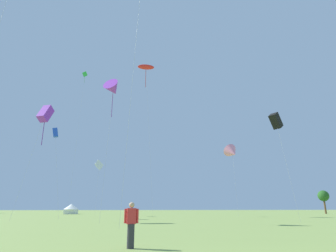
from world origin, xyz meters
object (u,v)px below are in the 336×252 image
Objects in this scene: kite_red_parafoil at (146,67)px; kite_green_diamond at (84,82)px; kite_white_diamond at (99,165)px; person_spectator at (131,225)px; kite_purple_delta at (113,89)px; festival_tent_center at (71,208)px; kite_black_box at (276,121)px; tree_distant_right at (323,196)px; kite_pink_delta at (232,152)px; kite_blue_box at (55,133)px; kite_purple_box at (45,114)px.

kite_green_diamond is at bearing 128.49° from kite_red_parafoil.
person_spectator is (5.80, -45.71, -8.89)m from kite_white_diamond.
kite_white_diamond is at bearing 98.00° from kite_purple_delta.
kite_green_diamond is 31.95m from festival_tent_center.
kite_black_box reaches higher than festival_tent_center.
tree_distant_right is (54.29, 36.57, -11.41)m from kite_purple_delta.
kite_red_parafoil is at bearing -174.98° from kite_pink_delta.
person_spectator is at bearing -94.07° from kite_red_parafoil.
kite_green_diamond reaches higher than kite_black_box.
kite_green_diamond is at bearing -175.61° from tree_distant_right.
kite_blue_box is at bearing -160.28° from tree_distant_right.
kite_purple_delta is (8.58, -3.01, 2.73)m from kite_purple_box.
kite_red_parafoil is 43.99m from person_spectator.
kite_green_diamond is 39.78m from kite_pink_delta.
tree_distant_right is (51.92, 57.93, 3.66)m from person_spectator.
kite_pink_delta is at bearing -40.22° from festival_tent_center.
kite_blue_box is 13.00m from kite_white_diamond.
kite_blue_box is 1.30× the size of kite_white_diamond.
festival_tent_center is (-1.56, 29.54, -12.03)m from kite_blue_box.
kite_black_box is 56.45m from festival_tent_center.
kite_green_diamond reaches higher than kite_white_diamond.
kite_red_parafoil is at bearing 85.93° from person_spectator.
kite_red_parafoil is 58.69m from tree_distant_right.
kite_purple_box is 1.11× the size of kite_pink_delta.
kite_black_box is 28.00m from person_spectator.
kite_blue_box is 25.33m from kite_green_diamond.
tree_distant_right reaches higher than person_spectator.
kite_purple_delta is 2.86× the size of tree_distant_right.
kite_red_parafoil is at bearing -51.51° from kite_green_diamond.
tree_distant_right is (64.07, 22.96, -8.90)m from kite_blue_box.
person_spectator is at bearing -82.77° from kite_white_diamond.
kite_black_box reaches higher than kite_white_diamond.
kite_purple_delta is (-21.36, -15.51, 4.56)m from kite_pink_delta.
kite_pink_delta is (30.48, -16.19, -19.77)m from kite_green_diamond.
kite_blue_box is at bearing 151.48° from kite_black_box.
kite_purple_box is 8.34× the size of person_spectator.
kite_pink_delta is 3.41× the size of festival_tent_center.
kite_pink_delta is at bearing 5.02° from kite_red_parafoil.
kite_pink_delta reaches higher than kite_black_box.
kite_pink_delta is at bearing -27.97° from kite_green_diamond.
festival_tent_center is at bearing 101.99° from person_spectator.
kite_purple_delta is at bearing 172.61° from kite_black_box.
kite_white_diamond is 0.84× the size of kite_pink_delta.
kite_purple_box is at bearing -86.08° from festival_tent_center.
festival_tent_center is at bearing 93.92° from kite_purple_box.
kite_black_box is (23.48, -26.95, 2.04)m from kite_white_diamond.
kite_blue_box reaches higher than kite_pink_delta.
festival_tent_center is (-16.23, 29.08, -25.44)m from kite_red_parafoil.
kite_blue_box is 33.98m from kite_black_box.
kite_white_diamond is at bearing 76.41° from kite_purple_box.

